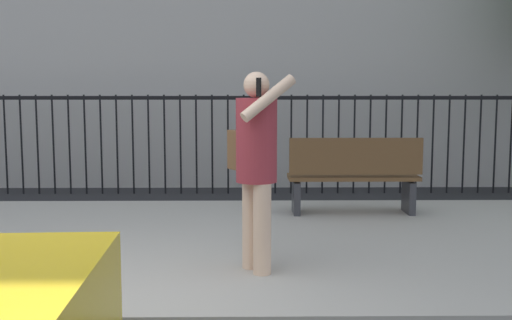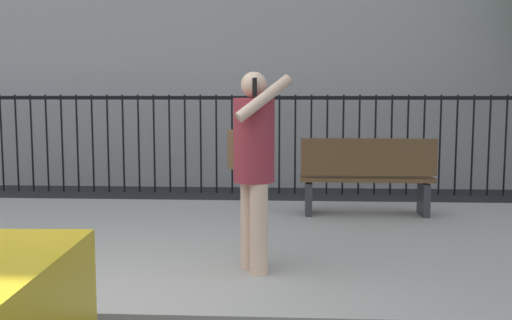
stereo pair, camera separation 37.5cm
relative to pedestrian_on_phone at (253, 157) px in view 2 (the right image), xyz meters
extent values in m
cube|color=#B2ADA3|center=(-1.27, 1.11, -1.04)|extent=(28.00, 4.40, 0.15)
cube|color=black|center=(-1.27, 4.81, 0.43)|extent=(12.00, 0.04, 0.06)
cylinder|color=black|center=(-4.46, 4.81, -0.32)|extent=(0.03, 0.03, 1.60)
cylinder|color=black|center=(-4.21, 4.81, -0.32)|extent=(0.03, 0.03, 1.60)
cylinder|color=black|center=(-3.95, 4.81, -0.32)|extent=(0.03, 0.03, 1.60)
cylinder|color=black|center=(-3.70, 4.81, -0.32)|extent=(0.03, 0.03, 1.60)
cylinder|color=black|center=(-3.44, 4.81, -0.32)|extent=(0.03, 0.03, 1.60)
cylinder|color=black|center=(-3.19, 4.81, -0.32)|extent=(0.03, 0.03, 1.60)
cylinder|color=black|center=(-2.93, 4.81, -0.32)|extent=(0.03, 0.03, 1.60)
cylinder|color=black|center=(-2.68, 4.81, -0.32)|extent=(0.03, 0.03, 1.60)
cylinder|color=black|center=(-2.42, 4.81, -0.32)|extent=(0.03, 0.03, 1.60)
cylinder|color=black|center=(-2.17, 4.81, -0.32)|extent=(0.03, 0.03, 1.60)
cylinder|color=black|center=(-1.91, 4.81, -0.32)|extent=(0.03, 0.03, 1.60)
cylinder|color=black|center=(-1.66, 4.81, -0.32)|extent=(0.03, 0.03, 1.60)
cylinder|color=black|center=(-1.40, 4.81, -0.32)|extent=(0.03, 0.03, 1.60)
cylinder|color=black|center=(-1.15, 4.81, -0.32)|extent=(0.03, 0.03, 1.60)
cylinder|color=black|center=(-0.89, 4.81, -0.32)|extent=(0.03, 0.03, 1.60)
cylinder|color=black|center=(-0.63, 4.81, -0.32)|extent=(0.03, 0.03, 1.60)
cylinder|color=black|center=(-0.38, 4.81, -0.32)|extent=(0.03, 0.03, 1.60)
cylinder|color=black|center=(-0.12, 4.81, -0.32)|extent=(0.03, 0.03, 1.60)
cylinder|color=black|center=(0.13, 4.81, -0.32)|extent=(0.03, 0.03, 1.60)
cylinder|color=black|center=(0.39, 4.81, -0.32)|extent=(0.03, 0.03, 1.60)
cylinder|color=black|center=(0.64, 4.81, -0.32)|extent=(0.03, 0.03, 1.60)
cylinder|color=black|center=(0.90, 4.81, -0.32)|extent=(0.03, 0.03, 1.60)
cylinder|color=black|center=(1.15, 4.81, -0.32)|extent=(0.03, 0.03, 1.60)
cylinder|color=black|center=(1.41, 4.81, -0.32)|extent=(0.03, 0.03, 1.60)
cylinder|color=black|center=(1.66, 4.81, -0.32)|extent=(0.03, 0.03, 1.60)
cylinder|color=black|center=(1.92, 4.81, -0.32)|extent=(0.03, 0.03, 1.60)
cylinder|color=black|center=(2.17, 4.81, -0.32)|extent=(0.03, 0.03, 1.60)
cylinder|color=black|center=(2.43, 4.81, -0.32)|extent=(0.03, 0.03, 1.60)
cylinder|color=black|center=(2.68, 4.81, -0.32)|extent=(0.03, 0.03, 1.60)
cylinder|color=black|center=(2.94, 4.81, -0.32)|extent=(0.03, 0.03, 1.60)
cylinder|color=black|center=(3.19, 4.81, -0.32)|extent=(0.03, 0.03, 1.60)
cylinder|color=black|center=(3.45, 4.81, -0.32)|extent=(0.03, 0.03, 1.60)
cylinder|color=black|center=(3.71, 4.81, -0.32)|extent=(0.03, 0.03, 1.60)
cylinder|color=beige|center=(0.06, -0.11, -0.59)|extent=(0.15, 0.15, 0.76)
cylinder|color=beige|center=(-0.03, 0.07, -0.59)|extent=(0.15, 0.15, 0.76)
cylinder|color=#992D38|center=(0.01, -0.02, 0.14)|extent=(0.46, 0.46, 0.69)
sphere|color=beige|center=(0.01, -0.02, 0.59)|extent=(0.21, 0.21, 0.21)
cylinder|color=beige|center=(0.10, -0.20, 0.49)|extent=(0.47, 0.30, 0.38)
cylinder|color=beige|center=(-0.08, 0.15, 0.12)|extent=(0.09, 0.09, 0.53)
cube|color=black|center=(0.03, -0.18, 0.57)|extent=(0.04, 0.07, 0.15)
cube|color=brown|center=(-0.11, 0.21, 0.03)|extent=(0.27, 0.32, 0.34)
cube|color=brown|center=(1.24, 2.43, -0.52)|extent=(1.60, 0.45, 0.05)
cube|color=brown|center=(1.24, 2.23, -0.24)|extent=(1.60, 0.06, 0.44)
cube|color=#333338|center=(0.54, 2.43, -0.77)|extent=(0.08, 0.41, 0.40)
cube|color=#333338|center=(1.94, 2.43, -0.77)|extent=(0.08, 0.41, 0.40)
camera|label=1|loc=(-0.06, -5.06, 0.54)|focal=43.09mm
camera|label=2|loc=(0.32, -5.05, 0.54)|focal=43.09mm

